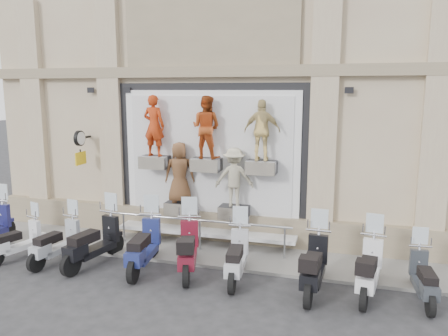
{
  "coord_description": "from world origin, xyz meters",
  "views": [
    {
      "loc": [
        3.78,
        -8.68,
        4.36
      ],
      "look_at": [
        0.71,
        1.9,
        2.38
      ],
      "focal_mm": 35.0,
      "sensor_mm": 36.0,
      "label": 1
    }
  ],
  "objects_px": {
    "scooter_j": "(425,269)",
    "scooter_c": "(56,234)",
    "scooter_d": "(93,232)",
    "clock_sign_bracket": "(80,143)",
    "scooter_e": "(143,236)",
    "scooter_f": "(188,239)",
    "scooter_i": "(370,259)",
    "scooter_b": "(17,233)",
    "scooter_g": "(237,247)",
    "scooter_h": "(314,255)",
    "guard_rail": "(200,236)"
  },
  "relations": [
    {
      "from": "clock_sign_bracket",
      "to": "scooter_g",
      "type": "relative_size",
      "value": 0.52
    },
    {
      "from": "scooter_e",
      "to": "scooter_f",
      "type": "xyz_separation_m",
      "value": [
        1.11,
        0.12,
        -0.0
      ]
    },
    {
      "from": "scooter_d",
      "to": "scooter_f",
      "type": "xyz_separation_m",
      "value": [
        2.45,
        0.21,
        -0.0
      ]
    },
    {
      "from": "scooter_f",
      "to": "scooter_d",
      "type": "bearing_deg",
      "value": 167.67
    },
    {
      "from": "scooter_g",
      "to": "guard_rail",
      "type": "bearing_deg",
      "value": 127.46
    },
    {
      "from": "scooter_c",
      "to": "scooter_j",
      "type": "distance_m",
      "value": 8.67
    },
    {
      "from": "scooter_b",
      "to": "scooter_c",
      "type": "xyz_separation_m",
      "value": [
        1.14,
        0.09,
        0.06
      ]
    },
    {
      "from": "scooter_d",
      "to": "scooter_e",
      "type": "height_order",
      "value": "scooter_e"
    },
    {
      "from": "guard_rail",
      "to": "scooter_c",
      "type": "distance_m",
      "value": 3.69
    },
    {
      "from": "scooter_i",
      "to": "clock_sign_bracket",
      "type": "bearing_deg",
      "value": 175.58
    },
    {
      "from": "scooter_f",
      "to": "scooter_g",
      "type": "xyz_separation_m",
      "value": [
        1.21,
        -0.06,
        -0.06
      ]
    },
    {
      "from": "scooter_e",
      "to": "scooter_d",
      "type": "bearing_deg",
      "value": 175.65
    },
    {
      "from": "clock_sign_bracket",
      "to": "scooter_e",
      "type": "xyz_separation_m",
      "value": [
        2.97,
        -1.97,
        -1.94
      ]
    },
    {
      "from": "scooter_f",
      "to": "scooter_i",
      "type": "xyz_separation_m",
      "value": [
        4.13,
        -0.01,
        -0.04
      ]
    },
    {
      "from": "scooter_c",
      "to": "scooter_h",
      "type": "xyz_separation_m",
      "value": [
        6.44,
        0.12,
        0.09
      ]
    },
    {
      "from": "scooter_b",
      "to": "scooter_g",
      "type": "height_order",
      "value": "scooter_g"
    },
    {
      "from": "guard_rail",
      "to": "clock_sign_bracket",
      "type": "xyz_separation_m",
      "value": [
        -3.9,
        0.47,
        2.34
      ]
    },
    {
      "from": "scooter_c",
      "to": "scooter_j",
      "type": "height_order",
      "value": "scooter_c"
    },
    {
      "from": "clock_sign_bracket",
      "to": "scooter_b",
      "type": "height_order",
      "value": "clock_sign_bracket"
    },
    {
      "from": "clock_sign_bracket",
      "to": "scooter_b",
      "type": "relative_size",
      "value": 0.59
    },
    {
      "from": "scooter_f",
      "to": "scooter_j",
      "type": "height_order",
      "value": "scooter_f"
    },
    {
      "from": "scooter_d",
      "to": "scooter_g",
      "type": "distance_m",
      "value": 3.67
    },
    {
      "from": "clock_sign_bracket",
      "to": "scooter_g",
      "type": "bearing_deg",
      "value": -19.76
    },
    {
      "from": "scooter_b",
      "to": "scooter_i",
      "type": "distance_m",
      "value": 8.73
    },
    {
      "from": "scooter_e",
      "to": "scooter_g",
      "type": "height_order",
      "value": "scooter_e"
    },
    {
      "from": "clock_sign_bracket",
      "to": "scooter_g",
      "type": "distance_m",
      "value": 5.98
    },
    {
      "from": "clock_sign_bracket",
      "to": "scooter_h",
      "type": "relative_size",
      "value": 0.49
    },
    {
      "from": "clock_sign_bracket",
      "to": "guard_rail",
      "type": "bearing_deg",
      "value": -6.84
    },
    {
      "from": "clock_sign_bracket",
      "to": "scooter_e",
      "type": "relative_size",
      "value": 0.48
    },
    {
      "from": "scooter_f",
      "to": "scooter_i",
      "type": "height_order",
      "value": "scooter_f"
    },
    {
      "from": "scooter_f",
      "to": "scooter_g",
      "type": "relative_size",
      "value": 1.07
    },
    {
      "from": "scooter_f",
      "to": "scooter_j",
      "type": "relative_size",
      "value": 1.2
    },
    {
      "from": "scooter_f",
      "to": "scooter_i",
      "type": "relative_size",
      "value": 1.04
    },
    {
      "from": "scooter_j",
      "to": "scooter_c",
      "type": "bearing_deg",
      "value": 177.83
    },
    {
      "from": "scooter_b",
      "to": "scooter_e",
      "type": "height_order",
      "value": "scooter_e"
    },
    {
      "from": "scooter_e",
      "to": "scooter_h",
      "type": "distance_m",
      "value": 4.09
    },
    {
      "from": "scooter_b",
      "to": "scooter_c",
      "type": "relative_size",
      "value": 0.92
    },
    {
      "from": "scooter_f",
      "to": "scooter_g",
      "type": "height_order",
      "value": "scooter_f"
    },
    {
      "from": "scooter_d",
      "to": "clock_sign_bracket",
      "type": "bearing_deg",
      "value": 139.59
    },
    {
      "from": "guard_rail",
      "to": "scooter_j",
      "type": "xyz_separation_m",
      "value": [
        5.4,
        -1.36,
        0.25
      ]
    },
    {
      "from": "scooter_b",
      "to": "scooter_h",
      "type": "height_order",
      "value": "scooter_h"
    },
    {
      "from": "scooter_j",
      "to": "scooter_i",
      "type": "bearing_deg",
      "value": 177.43
    },
    {
      "from": "guard_rail",
      "to": "clock_sign_bracket",
      "type": "distance_m",
      "value": 4.57
    },
    {
      "from": "scooter_j",
      "to": "clock_sign_bracket",
      "type": "bearing_deg",
      "value": 164.54
    },
    {
      "from": "guard_rail",
      "to": "scooter_e",
      "type": "relative_size",
      "value": 2.38
    },
    {
      "from": "scooter_f",
      "to": "scooter_h",
      "type": "distance_m",
      "value": 2.99
    },
    {
      "from": "clock_sign_bracket",
      "to": "scooter_i",
      "type": "bearing_deg",
      "value": -12.75
    },
    {
      "from": "clock_sign_bracket",
      "to": "scooter_e",
      "type": "height_order",
      "value": "clock_sign_bracket"
    },
    {
      "from": "guard_rail",
      "to": "scooter_b",
      "type": "xyz_separation_m",
      "value": [
        -4.41,
        -1.78,
        0.23
      ]
    },
    {
      "from": "clock_sign_bracket",
      "to": "scooter_j",
      "type": "distance_m",
      "value": 9.7
    }
  ]
}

